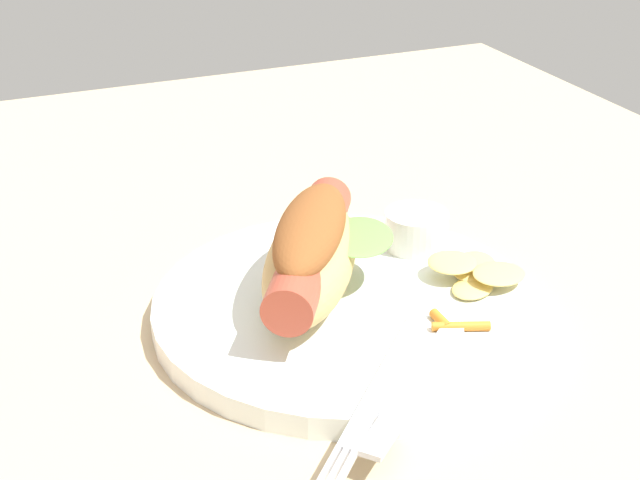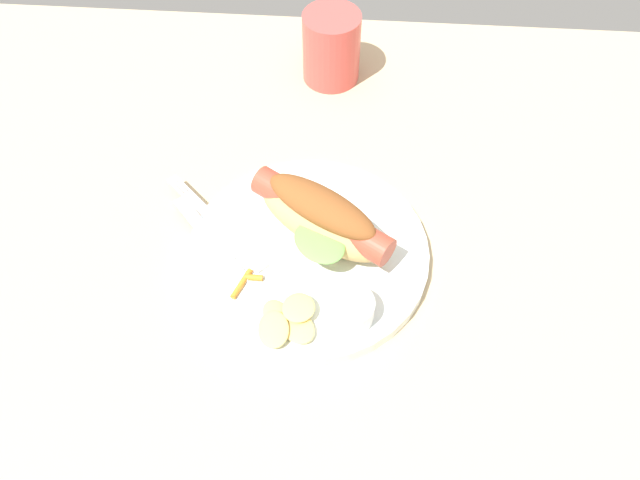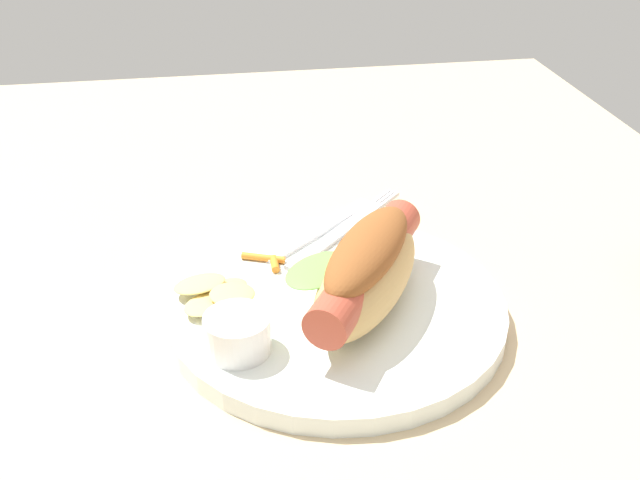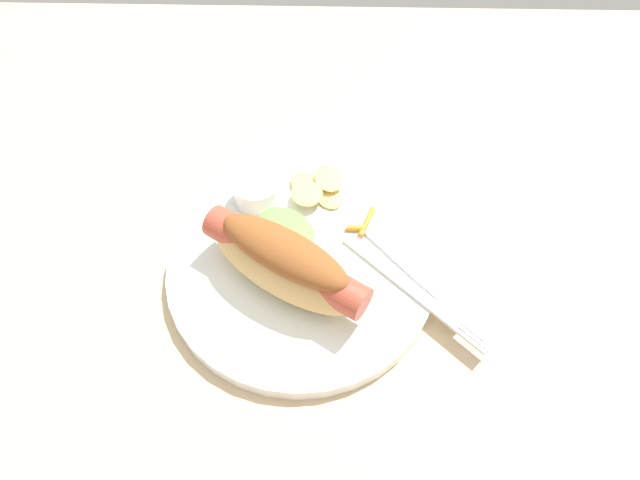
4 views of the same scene
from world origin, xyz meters
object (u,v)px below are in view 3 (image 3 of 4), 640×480
fork (345,229)px  knife (320,229)px  hot_dog (366,269)px  carrot_garnish (267,260)px  chips_pile (216,294)px  sauce_ramekin (238,334)px  plate (336,308)px

fork → knife: (0.34, 2.17, -0.02)cm
hot_dog → carrot_garnish: hot_dog is taller
knife → chips_pile: size_ratio=2.08×
sauce_ramekin → chips_pile: sauce_ramekin is taller
sauce_ramekin → carrot_garnish: (11.02, -3.18, -1.08)cm
plate → knife: 10.81cm
knife → plate: bearing=-133.5°
sauce_ramekin → fork: sauce_ramekin is taller
sauce_ramekin → knife: bearing=-28.2°
hot_dog → carrot_garnish: bearing=74.6°
hot_dog → knife: hot_dog is taller
plate → knife: size_ratio=1.88×
hot_dog → knife: size_ratio=1.17×
chips_pile → fork: bearing=-52.2°
fork → knife: 2.20cm
hot_dog → carrot_garnish: (7.40, 6.72, -3.06)cm
sauce_ramekin → carrot_garnish: bearing=-16.1°
chips_pile → carrot_garnish: size_ratio=1.82×
hot_dog → chips_pile: size_ratio=2.43×
plate → fork: 10.79cm
hot_dog → fork: size_ratio=1.24×
plate → carrot_garnish: (6.10, 4.75, 1.11)cm
knife → chips_pile: 13.62cm
plate → knife: (10.76, -0.48, 0.98)cm
fork → carrot_garnish: 8.57cm
hot_dog → fork: 12.15cm
sauce_ramekin → chips_pile: size_ratio=0.70×
fork → sauce_ramekin: bearing=-170.6°
plate → sauce_ramekin: size_ratio=5.57×
plate → fork: (10.42, -2.65, 1.00)cm
sauce_ramekin → chips_pile: 6.30cm
fork → carrot_garnish: carrot_garnish is taller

